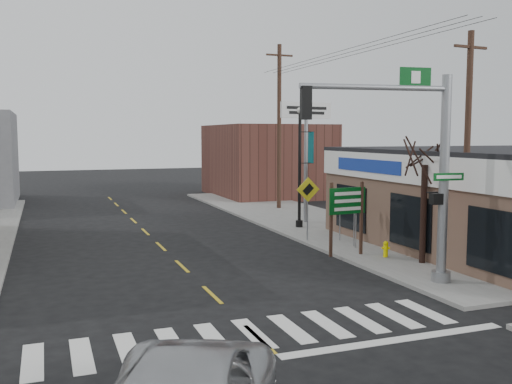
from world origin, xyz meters
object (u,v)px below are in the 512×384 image
object	(u,v)px
guide_sign	(347,208)
utility_pole_far	(279,125)
traffic_signal_pole	(423,157)
bare_tree	(425,147)
lamp_post	(301,158)
fire_hydrant	(386,248)
dance_center_sign	(306,128)
utility_pole_near	(467,151)

from	to	relation	value
guide_sign	utility_pole_far	xyz separation A→B (m)	(3.20, 14.43, 3.46)
traffic_signal_pole	bare_tree	size ratio (longest dim) A/B	1.25
traffic_signal_pole	lamp_post	size ratio (longest dim) A/B	1.11
utility_pole_far	bare_tree	bearing A→B (deg)	-95.64
fire_hydrant	dance_center_sign	bearing A→B (deg)	84.21
dance_center_sign	utility_pole_near	world-z (taller)	utility_pole_near
traffic_signal_pole	guide_sign	xyz separation A→B (m)	(-0.08, 4.53, -2.15)
utility_pole_far	lamp_post	bearing A→B (deg)	-106.04
guide_sign	utility_pole_near	bearing A→B (deg)	-64.31
fire_hydrant	lamp_post	world-z (taller)	lamp_post
traffic_signal_pole	fire_hydrant	xyz separation A→B (m)	(1.20, 3.76, -3.66)
fire_hydrant	traffic_signal_pole	bearing A→B (deg)	-107.65
guide_sign	bare_tree	xyz separation A→B (m)	(2.00, -2.07, 2.40)
dance_center_sign	utility_pole_near	distance (m)	12.22
lamp_post	utility_pole_far	world-z (taller)	utility_pole_far
bare_tree	utility_pole_far	bearing A→B (deg)	85.83
traffic_signal_pole	fire_hydrant	size ratio (longest dim) A/B	10.79
traffic_signal_pole	dance_center_sign	size ratio (longest dim) A/B	1.00
guide_sign	utility_pole_near	world-z (taller)	utility_pole_near
lamp_post	utility_pole_far	xyz separation A→B (m)	(1.94, 7.46, 1.80)
bare_tree	utility_pole_far	distance (m)	16.58
traffic_signal_pole	utility_pole_near	distance (m)	2.38
lamp_post	guide_sign	bearing A→B (deg)	-88.11
dance_center_sign	bare_tree	world-z (taller)	dance_center_sign
fire_hydrant	utility_pole_far	size ratio (longest dim) A/B	0.06
bare_tree	utility_pole_far	world-z (taller)	utility_pole_far
guide_sign	bare_tree	bearing A→B (deg)	-51.89
dance_center_sign	bare_tree	xyz separation A→B (m)	(-0.21, -10.43, -0.81)
guide_sign	utility_pole_near	distance (m)	5.04
lamp_post	utility_pole_near	xyz separation A→B (m)	(1.09, -10.79, 0.63)
guide_sign	utility_pole_near	xyz separation A→B (m)	(2.35, -3.82, 2.29)
bare_tree	fire_hydrant	bearing A→B (deg)	118.92
dance_center_sign	utility_pole_near	xyz separation A→B (m)	(0.14, -12.19, -0.91)
traffic_signal_pole	lamp_post	bearing A→B (deg)	91.10
guide_sign	dance_center_sign	distance (m)	9.22
traffic_signal_pole	lamp_post	world-z (taller)	traffic_signal_pole
traffic_signal_pole	utility_pole_far	distance (m)	19.26
guide_sign	lamp_post	bearing A→B (deg)	73.88
guide_sign	utility_pole_near	size ratio (longest dim) A/B	0.35
traffic_signal_pole	utility_pole_near	bearing A→B (deg)	24.32
traffic_signal_pole	guide_sign	distance (m)	5.02
utility_pole_near	utility_pole_far	world-z (taller)	utility_pole_far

